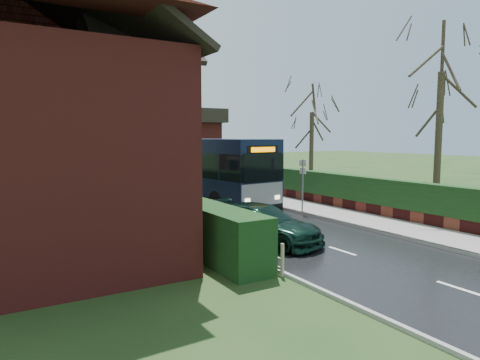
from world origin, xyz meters
TOP-DOWN VIEW (x-y plane):
  - ground at (0.00, 0.00)m, footprint 140.00×140.00m
  - road at (0.00, 10.00)m, footprint 6.00×100.00m
  - pavement at (4.25, 10.00)m, footprint 2.50×100.00m
  - kerb_right at (3.05, 10.00)m, footprint 0.12×100.00m
  - kerb_left at (-3.05, 10.00)m, footprint 0.12×100.00m
  - front_hedge at (-3.90, 5.00)m, footprint 1.20×16.00m
  - picket_fence at (-3.15, 5.00)m, footprint 0.10×16.00m
  - right_wall_hedge at (5.80, 10.00)m, footprint 0.60×50.00m
  - brick_house at (-8.73, 4.78)m, footprint 9.30×14.60m
  - bus at (0.80, 10.68)m, footprint 4.07×12.03m
  - car_silver at (-2.80, 1.96)m, footprint 2.05×4.32m
  - car_green at (-1.60, 0.36)m, footprint 3.37×4.98m
  - car_distant at (-1.52, 44.80)m, footprint 1.72×3.89m
  - bus_stop_sign at (3.20, 3.98)m, footprint 0.14×0.40m
  - tree_right_near at (9.00, 0.91)m, footprint 4.48×4.48m
  - tree_right_far at (9.00, 10.23)m, footprint 3.94×3.94m
  - tree_house_side at (-8.26, 10.26)m, footprint 4.09×4.09m

SIDE VIEW (x-z plane):
  - ground at x=0.00m, z-range 0.00..0.00m
  - road at x=0.00m, z-range 0.00..0.02m
  - kerb_left at x=-3.05m, z-range 0.00..0.10m
  - pavement at x=4.25m, z-range 0.00..0.14m
  - kerb_right at x=3.05m, z-range 0.00..0.14m
  - picket_fence at x=-3.15m, z-range 0.00..0.90m
  - car_distant at x=-1.52m, z-range 0.00..1.24m
  - car_green at x=-1.60m, z-range 0.00..1.34m
  - car_silver at x=-2.80m, z-range 0.00..1.43m
  - front_hedge at x=-3.90m, z-range 0.00..1.60m
  - right_wall_hedge at x=5.80m, z-range 0.12..1.92m
  - bus_stop_sign at x=3.20m, z-range 0.42..3.06m
  - bus at x=0.80m, z-range -0.02..3.57m
  - brick_house at x=-8.73m, z-range -0.77..9.53m
  - tree_right_far at x=9.00m, z-range 1.88..9.48m
  - tree_house_side at x=-8.26m, z-range 2.30..11.59m
  - tree_right_near at x=9.00m, z-range 2.39..12.06m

